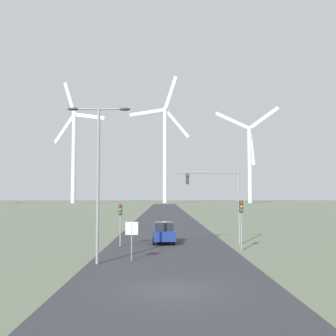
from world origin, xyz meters
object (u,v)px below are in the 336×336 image
traffic_light_post_near_right (241,214)px  car_approaching (164,233)px  traffic_light_post_near_left (120,215)px  wind_turbine_right (250,156)px  streetlamp (98,163)px  wind_turbine_left (74,148)px  stop_sign_near (132,234)px  wind_turbine_center (165,146)px  traffic_light_mast_overhead (218,190)px

traffic_light_post_near_right → car_approaching: 7.72m
traffic_light_post_near_left → wind_turbine_right: (49.15, 174.31, 22.50)m
streetlamp → traffic_light_post_near_right: streetlamp is taller
wind_turbine_left → streetlamp: bearing=-76.6°
stop_sign_near → traffic_light_post_near_left: size_ratio=0.71×
car_approaching → streetlamp: bearing=-111.5°
streetlamp → wind_turbine_right: 189.91m
stop_sign_near → wind_turbine_center: (2.79, 183.22, 28.91)m
traffic_light_post_near_left → wind_turbine_left: wind_turbine_left is taller
traffic_light_mast_overhead → car_approaching: (-4.58, 1.21, -3.63)m
wind_turbine_center → car_approaching: bearing=-90.2°
streetlamp → traffic_light_post_near_right: bearing=29.2°
stop_sign_near → traffic_light_post_near_left: traffic_light_post_near_left is taller
traffic_light_post_near_right → wind_turbine_left: (-51.70, 170.28, 25.23)m
stop_sign_near → traffic_light_mast_overhead: traffic_light_mast_overhead is taller
traffic_light_post_near_right → traffic_light_mast_overhead: traffic_light_mast_overhead is taller
traffic_light_post_near_left → car_approaching: 4.47m
wind_turbine_left → stop_sign_near: bearing=-75.9°
traffic_light_mast_overhead → car_approaching: 5.96m
streetlamp → car_approaching: bearing=68.5°
traffic_light_mast_overhead → wind_turbine_right: 179.27m
stop_sign_near → traffic_light_post_near_left: bearing=102.2°
stop_sign_near → wind_turbine_left: (-43.82, 174.58, 26.27)m
traffic_light_post_near_left → wind_turbine_center: bearing=88.6°
traffic_light_post_near_left → car_approaching: size_ratio=0.82×
car_approaching → wind_turbine_center: (0.74, 174.20, 29.70)m
traffic_light_mast_overhead → stop_sign_near: bearing=-130.3°
streetlamp → wind_turbine_left: wind_turbine_left is taller
stop_sign_near → wind_turbine_right: bearing=75.3°
car_approaching → traffic_light_post_near_left: bearing=-147.8°
stop_sign_near → traffic_light_post_near_left: (-1.47, 6.80, 0.82)m
car_approaching → traffic_light_post_near_right: bearing=-39.0°
car_approaching → stop_sign_near: bearing=-102.8°
streetlamp → car_approaching: streetlamp is taller
streetlamp → traffic_light_post_near_left: size_ratio=2.79×
wind_turbine_right → stop_sign_near: bearing=-104.7°
stop_sign_near → wind_turbine_right: size_ratio=0.05×
car_approaching → wind_turbine_left: wind_turbine_left is taller
streetlamp → wind_turbine_center: wind_turbine_center is taller
streetlamp → car_approaching: (4.04, 10.24, -5.18)m
wind_turbine_left → car_approaching: bearing=-74.5°
wind_turbine_center → traffic_light_post_near_right: bearing=-88.4°
traffic_light_post_near_left → traffic_light_mast_overhead: traffic_light_mast_overhead is taller
traffic_light_post_near_left → wind_turbine_right: wind_turbine_right is taller
wind_turbine_left → traffic_light_mast_overhead: bearing=-73.2°
traffic_light_mast_overhead → traffic_light_post_near_right: bearing=-70.4°
traffic_light_mast_overhead → wind_turbine_left: bearing=106.8°
traffic_light_post_near_left → wind_turbine_right: 182.50m
wind_turbine_left → wind_turbine_right: (91.49, 6.53, -2.95)m
car_approaching → wind_turbine_left: 173.92m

